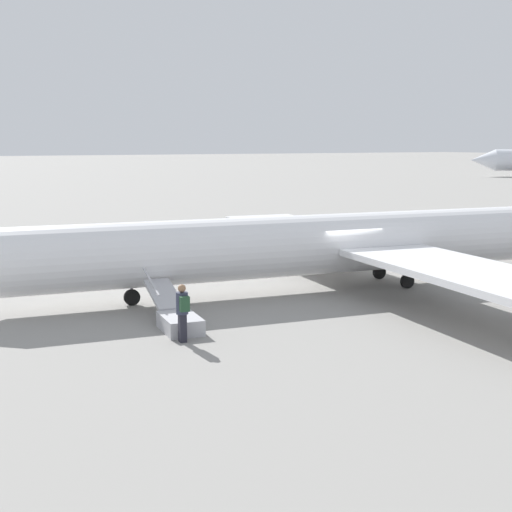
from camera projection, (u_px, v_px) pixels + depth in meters
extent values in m
plane|color=gray|center=(338.00, 288.00, 28.95)|extent=(600.00, 600.00, 0.00)
cylinder|color=white|center=(339.00, 243.00, 28.66)|extent=(26.04, 5.97, 2.38)
cube|color=white|center=(472.00, 273.00, 23.07)|extent=(5.29, 11.33, 0.24)
cube|color=white|center=(298.00, 228.00, 35.26)|extent=(5.29, 11.33, 0.24)
cylinder|color=black|center=(132.00, 297.00, 25.83)|extent=(0.60, 0.23, 0.59)
cylinder|color=#4C4C51|center=(132.00, 287.00, 25.77)|extent=(0.11, 0.11, 0.18)
cylinder|color=black|center=(407.00, 281.00, 28.87)|extent=(0.60, 0.23, 0.59)
cylinder|color=#4C4C51|center=(408.00, 272.00, 28.81)|extent=(0.11, 0.11, 0.18)
cylinder|color=black|center=(379.00, 272.00, 30.84)|extent=(0.60, 0.23, 0.59)
cylinder|color=#4C4C51|center=(380.00, 263.00, 30.78)|extent=(0.11, 0.11, 0.18)
cone|color=silver|center=(483.00, 160.00, 122.78)|extent=(5.35, 5.25, 3.57)
cube|color=#B2B2B7|center=(180.00, 324.00, 22.27)|extent=(1.34, 1.94, 0.50)
cube|color=#B2B2B7|center=(164.00, 294.00, 24.02)|extent=(1.20, 2.33, 0.69)
cube|color=#B2B2B7|center=(150.00, 281.00, 23.78)|extent=(0.37, 2.20, 0.63)
cube|color=#23232D|center=(182.00, 328.00, 21.08)|extent=(0.24, 0.31, 0.85)
cylinder|color=#33384C|center=(182.00, 303.00, 20.96)|extent=(0.36, 0.36, 0.65)
sphere|color=#936B4C|center=(182.00, 288.00, 20.89)|extent=(0.24, 0.24, 0.24)
cube|color=#23472D|center=(185.00, 304.00, 20.71)|extent=(0.30, 0.22, 0.44)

